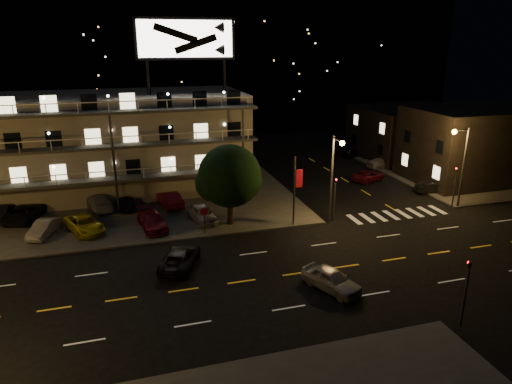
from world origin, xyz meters
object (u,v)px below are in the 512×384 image
object	(u,v)px
lot_car_2	(84,224)
road_car_west	(180,258)
side_car_0	(433,188)
lot_car_7	(98,202)
lot_car_4	(202,213)
tree	(229,178)
road_car_east	(331,279)

from	to	relation	value
lot_car_2	road_car_west	bearing A→B (deg)	-74.46
side_car_0	road_car_west	world-z (taller)	road_car_west
lot_car_7	side_car_0	distance (m)	35.08
lot_car_2	lot_car_4	size ratio (longest dim) A/B	1.10
tree	side_car_0	distance (m)	23.78
lot_car_2	lot_car_4	xyz separation A→B (m)	(10.14, -0.33, 0.08)
side_car_0	road_car_east	bearing A→B (deg)	139.96
lot_car_2	road_car_east	xyz separation A→B (m)	(16.32, -14.57, -0.08)
lot_car_2	lot_car_7	distance (m)	5.67
lot_car_2	lot_car_4	bearing A→B (deg)	-26.42
lot_car_7	lot_car_2	bearing A→B (deg)	65.60
road_car_east	road_car_west	bearing A→B (deg)	121.50
lot_car_7	road_car_west	world-z (taller)	lot_car_7
road_car_east	tree	bearing A→B (deg)	82.29
tree	side_car_0	xyz separation A→B (m)	(23.31, 2.70, -3.84)
lot_car_2	road_car_east	bearing A→B (deg)	-66.32
lot_car_7	road_car_east	world-z (taller)	lot_car_7
tree	road_car_west	xyz separation A→B (m)	(-5.31, -6.60, -3.76)
lot_car_4	road_car_west	world-z (taller)	lot_car_4
lot_car_2	road_car_west	world-z (taller)	lot_car_2
lot_car_7	tree	bearing A→B (deg)	132.39
side_car_0	tree	bearing A→B (deg)	107.99
lot_car_4	road_car_east	distance (m)	15.53
side_car_0	road_car_west	xyz separation A→B (m)	(-28.63, -9.30, 0.08)
lot_car_7	side_car_0	world-z (taller)	lot_car_7
lot_car_7	lot_car_4	bearing A→B (deg)	132.48
lot_car_7	road_car_west	xyz separation A→B (m)	(6.13, -13.99, -0.20)
lot_car_4	side_car_0	xyz separation A→B (m)	(25.57, 1.22, -0.29)
lot_car_4	road_car_east	bearing A→B (deg)	-77.74
tree	lot_car_7	xyz separation A→B (m)	(-11.45, 7.39, -3.56)
lot_car_2	road_car_west	distance (m)	10.99
lot_car_2	lot_car_4	world-z (taller)	lot_car_4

